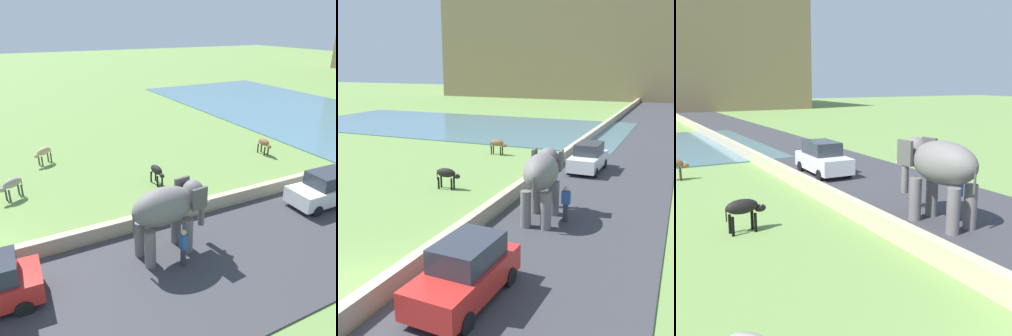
{
  "view_description": "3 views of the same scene",
  "coord_description": "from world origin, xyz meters",
  "views": [
    {
      "loc": [
        13.99,
        2.55,
        8.78
      ],
      "look_at": [
        -1.18,
        10.35,
        1.63
      ],
      "focal_mm": 37.02,
      "sensor_mm": 36.0,
      "label": 1
    },
    {
      "loc": [
        8.71,
        -8.37,
        6.63
      ],
      "look_at": [
        0.32,
        11.33,
        1.26
      ],
      "focal_mm": 44.84,
      "sensor_mm": 36.0,
      "label": 2
    },
    {
      "loc": [
        -6.3,
        -2.94,
        4.95
      ],
      "look_at": [
        2.15,
        12.5,
        1.34
      ],
      "focal_mm": 45.37,
      "sensor_mm": 36.0,
      "label": 3
    }
  ],
  "objects": [
    {
      "name": "lake",
      "position": [
        -14.0,
        31.57,
        0.04
      ],
      "size": [
        36.0,
        18.0,
        0.08
      ],
      "primitive_type": "cube",
      "color": "slate",
      "rests_on": "ground"
    },
    {
      "name": "cow_brown",
      "position": [
        -3.83,
        19.48,
        0.84
      ],
      "size": [
        1.41,
        0.53,
        1.15
      ],
      "color": "brown",
      "rests_on": "ground"
    },
    {
      "name": "cow_black",
      "position": [
        -2.76,
        10.43,
        0.84
      ],
      "size": [
        1.4,
        0.52,
        1.15
      ],
      "color": "black",
      "rests_on": "ground"
    },
    {
      "name": "elephant",
      "position": [
        3.4,
        8.01,
        2.04
      ],
      "size": [
        1.66,
        3.53,
        2.99
      ],
      "color": "slate",
      "rests_on": "ground"
    },
    {
      "name": "road_surface",
      "position": [
        5.0,
        20.0,
        0.03
      ],
      "size": [
        7.0,
        120.0,
        0.06
      ],
      "primitive_type": "cube",
      "color": "#38383D",
      "rests_on": "ground"
    },
    {
      "name": "ground_plane",
      "position": [
        0.0,
        0.0,
        0.0
      ],
      "size": [
        220.0,
        220.0,
        0.0
      ],
      "primitive_type": "plane",
      "color": "#6B8E47"
    },
    {
      "name": "person_beside_elephant",
      "position": [
        4.44,
        8.12,
        0.87
      ],
      "size": [
        0.36,
        0.22,
        1.63
      ],
      "color": "#33333D",
      "rests_on": "ground"
    },
    {
      "name": "barrier_wall",
      "position": [
        1.2,
        18.0,
        0.35
      ],
      "size": [
        0.4,
        110.0,
        0.69
      ],
      "primitive_type": "cube",
      "color": "tan",
      "rests_on": "ground"
    },
    {
      "name": "car_red",
      "position": [
        3.43,
        1.12,
        0.9
      ],
      "size": [
        1.93,
        4.07,
        1.8
      ],
      "color": "red",
      "rests_on": "ground"
    },
    {
      "name": "hill_distant",
      "position": [
        -6.0,
        82.15,
        10.03
      ],
      "size": [
        64.0,
        28.0,
        20.07
      ],
      "primitive_type": "cube",
      "color": "#7F6B4C",
      "rests_on": "ground"
    },
    {
      "name": "car_white",
      "position": [
        3.43,
        17.17,
        0.9
      ],
      "size": [
        1.88,
        4.04,
        1.8
      ],
      "color": "white",
      "rests_on": "ground"
    }
  ]
}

